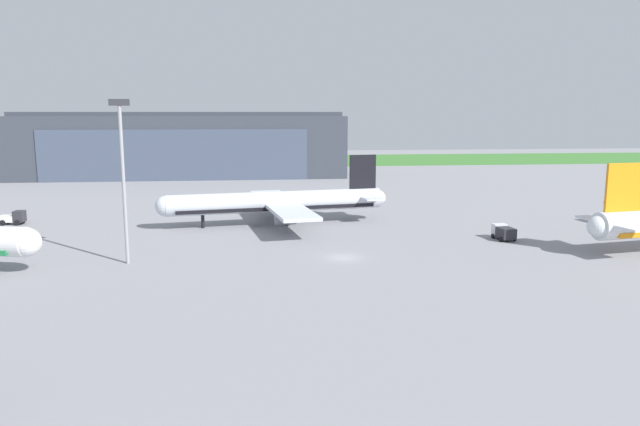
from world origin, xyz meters
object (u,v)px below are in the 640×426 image
at_px(pushback_tractor, 504,232).
at_px(apron_light_mast, 123,170).
at_px(maintenance_hangar, 181,146).
at_px(airliner_far_right, 277,202).
at_px(baggage_tug, 14,218).

relative_size(pushback_tractor, apron_light_mast, 0.20).
relative_size(maintenance_hangar, airliner_far_right, 2.47).
bearing_deg(maintenance_hangar, baggage_tug, -103.72).
distance_m(maintenance_hangar, apron_light_mast, 106.14).
xyz_separation_m(maintenance_hangar, baggage_tug, (-18.78, -76.91, -7.83)).
xyz_separation_m(maintenance_hangar, airliner_far_right, (25.68, -81.65, -5.23)).
bearing_deg(apron_light_mast, baggage_tug, 130.45).
distance_m(airliner_far_right, baggage_tug, 44.79).
xyz_separation_m(maintenance_hangar, apron_light_mast, (5.97, -105.94, 2.84)).
xyz_separation_m(pushback_tractor, baggage_tug, (-77.56, 20.66, 0.01)).
bearing_deg(maintenance_hangar, pushback_tractor, -58.93).
bearing_deg(airliner_far_right, baggage_tug, 173.91).
height_order(airliner_far_right, apron_light_mast, apron_light_mast).
relative_size(pushback_tractor, baggage_tug, 1.01).
xyz_separation_m(airliner_far_right, pushback_tractor, (33.09, -15.91, -2.61)).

